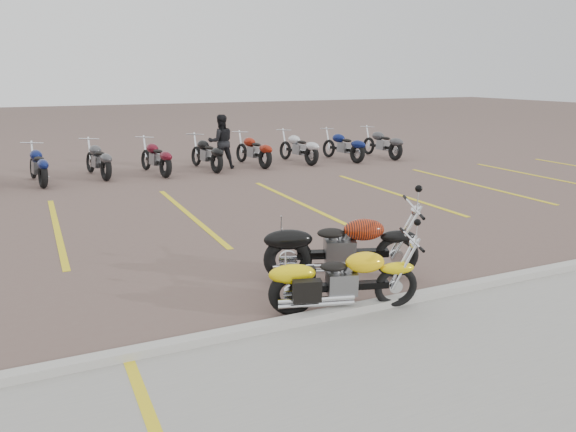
# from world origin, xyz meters

# --- Properties ---
(ground) EXTENTS (100.00, 100.00, 0.00)m
(ground) POSITION_xyz_m (0.00, 0.00, 0.00)
(ground) COLOR brown
(ground) RESTS_ON ground
(curb) EXTENTS (60.00, 0.18, 0.12)m
(curb) POSITION_xyz_m (0.00, -2.00, 0.06)
(curb) COLOR #ADAAA3
(curb) RESTS_ON ground
(parking_stripes) EXTENTS (38.00, 5.50, 0.01)m
(parking_stripes) POSITION_xyz_m (0.00, 4.00, 0.00)
(parking_stripes) COLOR yellow
(parking_stripes) RESTS_ON ground
(yellow_cruiser) EXTENTS (1.93, 0.65, 0.81)m
(yellow_cruiser) POSITION_xyz_m (0.42, -1.86, 0.40)
(yellow_cruiser) COLOR black
(yellow_cruiser) RESTS_ON ground
(flame_cruiser) EXTENTS (2.25, 0.92, 0.96)m
(flame_cruiser) POSITION_xyz_m (0.97, -0.83, 0.48)
(flame_cruiser) COLOR black
(flame_cruiser) RESTS_ON ground
(person_b) EXTENTS (0.91, 0.75, 1.73)m
(person_b) POSITION_xyz_m (2.59, 9.58, 0.87)
(person_b) COLOR black
(person_b) RESTS_ON ground
(bg_bike_row) EXTENTS (17.45, 2.08, 1.10)m
(bg_bike_row) POSITION_xyz_m (0.39, 9.53, 0.55)
(bg_bike_row) COLOR black
(bg_bike_row) RESTS_ON ground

